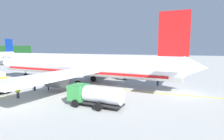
{
  "coord_description": "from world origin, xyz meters",
  "views": [
    {
      "loc": [
        -29.18,
        0.81,
        6.91
      ],
      "look_at": [
        3.18,
        12.31,
        2.52
      ],
      "focal_mm": 30.28,
      "sensor_mm": 36.0,
      "label": 1
    }
  ],
  "objects_px": {
    "crew_marshaller": "(48,84)",
    "airliner_foreground": "(81,65)",
    "crew_loader_left": "(35,85)",
    "crew_loader_right": "(18,91)",
    "service_truck_baggage": "(94,95)",
    "cargo_container_near": "(122,75)",
    "crew_supervisor": "(158,80)"
  },
  "relations": [
    {
      "from": "cargo_container_near",
      "to": "crew_marshaller",
      "type": "relative_size",
      "value": 1.3
    },
    {
      "from": "crew_marshaller",
      "to": "crew_loader_right",
      "type": "distance_m",
      "value": 5.18
    },
    {
      "from": "crew_marshaller",
      "to": "crew_loader_left",
      "type": "distance_m",
      "value": 2.07
    },
    {
      "from": "crew_marshaller",
      "to": "crew_supervisor",
      "type": "xyz_separation_m",
      "value": [
        9.27,
        -15.76,
        0.09
      ]
    },
    {
      "from": "crew_marshaller",
      "to": "crew_loader_left",
      "type": "xyz_separation_m",
      "value": [
        -0.86,
        1.89,
        0.01
      ]
    },
    {
      "from": "airliner_foreground",
      "to": "service_truck_baggage",
      "type": "height_order",
      "value": "airliner_foreground"
    },
    {
      "from": "service_truck_baggage",
      "to": "crew_supervisor",
      "type": "height_order",
      "value": "service_truck_baggage"
    },
    {
      "from": "crew_marshaller",
      "to": "crew_loader_left",
      "type": "height_order",
      "value": "crew_loader_left"
    },
    {
      "from": "service_truck_baggage",
      "to": "crew_loader_left",
      "type": "bearing_deg",
      "value": 71.47
    },
    {
      "from": "crew_loader_right",
      "to": "crew_marshaller",
      "type": "bearing_deg",
      "value": -9.57
    },
    {
      "from": "service_truck_baggage",
      "to": "crew_supervisor",
      "type": "relative_size",
      "value": 3.82
    },
    {
      "from": "cargo_container_near",
      "to": "crew_marshaller",
      "type": "xyz_separation_m",
      "value": [
        -13.04,
        8.08,
        0.03
      ]
    },
    {
      "from": "service_truck_baggage",
      "to": "crew_loader_right",
      "type": "height_order",
      "value": "service_truck_baggage"
    },
    {
      "from": "service_truck_baggage",
      "to": "cargo_container_near",
      "type": "distance_m",
      "value": 18.1
    },
    {
      "from": "airliner_foreground",
      "to": "crew_loader_right",
      "type": "relative_size",
      "value": 24.58
    },
    {
      "from": "crew_supervisor",
      "to": "crew_marshaller",
      "type": "bearing_deg",
      "value": 120.46
    },
    {
      "from": "crew_loader_left",
      "to": "crew_loader_right",
      "type": "xyz_separation_m",
      "value": [
        -4.25,
        -1.02,
        0.04
      ]
    },
    {
      "from": "crew_supervisor",
      "to": "crew_loader_left",
      "type": "bearing_deg",
      "value": 119.86
    },
    {
      "from": "airliner_foreground",
      "to": "cargo_container_near",
      "type": "height_order",
      "value": "airliner_foreground"
    },
    {
      "from": "crew_marshaller",
      "to": "crew_loader_right",
      "type": "bearing_deg",
      "value": 170.43
    },
    {
      "from": "crew_marshaller",
      "to": "crew_loader_left",
      "type": "bearing_deg",
      "value": 114.54
    },
    {
      "from": "airliner_foreground",
      "to": "crew_marshaller",
      "type": "relative_size",
      "value": 25.91
    },
    {
      "from": "airliner_foreground",
      "to": "crew_marshaller",
      "type": "xyz_separation_m",
      "value": [
        -6.42,
        2.39,
        -2.44
      ]
    },
    {
      "from": "airliner_foreground",
      "to": "crew_loader_left",
      "type": "distance_m",
      "value": 8.79
    },
    {
      "from": "cargo_container_near",
      "to": "crew_loader_left",
      "type": "xyz_separation_m",
      "value": [
        -13.9,
        9.96,
        0.05
      ]
    },
    {
      "from": "service_truck_baggage",
      "to": "cargo_container_near",
      "type": "bearing_deg",
      "value": 6.81
    },
    {
      "from": "service_truck_baggage",
      "to": "crew_loader_left",
      "type": "relative_size",
      "value": 4.08
    },
    {
      "from": "crew_marshaller",
      "to": "airliner_foreground",
      "type": "bearing_deg",
      "value": -20.44
    },
    {
      "from": "cargo_container_near",
      "to": "crew_marshaller",
      "type": "distance_m",
      "value": 15.34
    },
    {
      "from": "cargo_container_near",
      "to": "crew_loader_right",
      "type": "relative_size",
      "value": 1.23
    },
    {
      "from": "crew_marshaller",
      "to": "crew_loader_right",
      "type": "relative_size",
      "value": 0.95
    },
    {
      "from": "crew_loader_left",
      "to": "crew_loader_right",
      "type": "height_order",
      "value": "crew_loader_right"
    }
  ]
}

